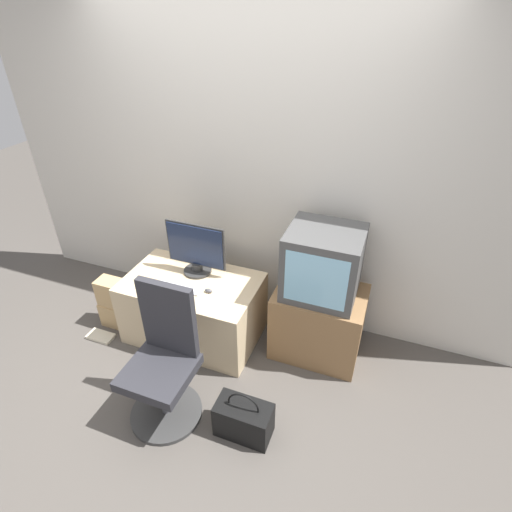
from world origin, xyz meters
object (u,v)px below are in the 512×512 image
Objects in this scene: office_chair at (164,365)px; crt_tv at (323,263)px; main_monitor at (196,250)px; handbag at (244,419)px; keyboard at (180,286)px; book at (101,336)px; mouse at (208,291)px; cardboard_box_lower at (116,313)px.

crt_tv is at bearing 48.83° from office_chair.
office_chair is at bearing -77.21° from main_monitor.
handbag is (0.54, 0.00, -0.28)m from office_chair.
keyboard is at bearing -97.68° from main_monitor.
office_chair reaches higher than book.
main_monitor is 0.50× the size of office_chair.
handbag is (0.54, -0.64, -0.42)m from mouse.
handbag is at bearing -49.01° from main_monitor.
mouse reaches higher than cardboard_box_lower.
crt_tv is 2.30× the size of book.
mouse is at bearing -46.78° from main_monitor.
keyboard is 0.37× the size of office_chair.
handbag is (0.74, -0.85, -0.61)m from main_monitor.
keyboard is 1.09m from crt_tv.
main_monitor reaches higher than keyboard.
handbag reaches higher than cardboard_box_lower.
crt_tv reaches higher than office_chair.
keyboard is 0.23m from mouse.
book is (-0.02, -0.20, -0.10)m from cardboard_box_lower.
crt_tv is (0.98, 0.05, 0.08)m from main_monitor.
office_chair is at bearing -70.33° from keyboard.
office_chair is at bearing -90.66° from mouse.
mouse is at bearing 3.79° from cardboard_box_lower.
cardboard_box_lower is 1.54m from handbag.
handbag is at bearing -14.52° from book.
main_monitor is 1.37× the size of keyboard.
main_monitor reaches higher than handbag.
main_monitor is at bearing 21.57° from cardboard_box_lower.
cardboard_box_lower is at bearing 158.02° from handbag.
keyboard is at bearing -177.06° from mouse.
book is (-1.69, -0.53, -0.81)m from crt_tv.
office_chair is (0.22, -0.63, -0.13)m from keyboard.
office_chair reaches higher than cardboard_box_lower.
handbag reaches higher than book.
handbag is at bearing 0.34° from office_chair.
main_monitor reaches higher than mouse.
crt_tv is 2.32× the size of cardboard_box_lower.
handbag is at bearing -105.24° from crt_tv.
cardboard_box_lower is (-1.68, -0.32, -0.71)m from crt_tv.
office_chair is (-0.79, -0.90, -0.41)m from crt_tv.
office_chair is 4.42× the size of cardboard_box_lower.
main_monitor is at bearing 33.74° from book.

